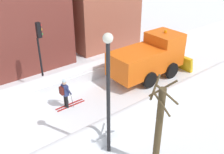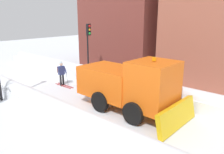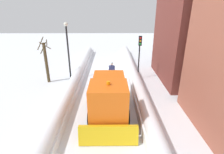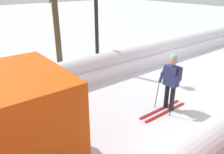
# 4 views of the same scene
# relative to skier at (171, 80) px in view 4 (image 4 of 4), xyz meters

# --- Properties ---
(skier) EXTENTS (0.62, 1.80, 1.81)m
(skier) POSITION_rel_skier_xyz_m (0.00, 0.00, 0.00)
(skier) COLOR black
(skier) RESTS_ON ground
(bare_tree_near) EXTENTS (1.13, 1.28, 4.35)m
(bare_tree_near) POSITION_rel_skier_xyz_m (6.26, 0.72, 1.10)
(bare_tree_near) COLOR #4A3B24
(bare_tree_near) RESTS_ON ground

